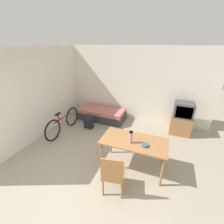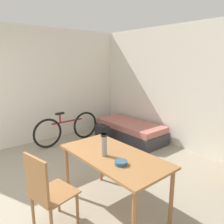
{
  "view_description": "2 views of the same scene",
  "coord_description": "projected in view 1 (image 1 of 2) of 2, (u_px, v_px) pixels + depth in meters",
  "views": [
    {
      "loc": [
        1.31,
        -1.46,
        2.77
      ],
      "look_at": [
        -0.0,
        1.94,
        1.07
      ],
      "focal_mm": 24.0,
      "sensor_mm": 36.0,
      "label": 1
    },
    {
      "loc": [
        2.72,
        -0.36,
        1.94
      ],
      "look_at": [
        -0.29,
        2.17,
        1.01
      ],
      "focal_mm": 35.0,
      "sensor_mm": 36.0,
      "label": 2
    }
  ],
  "objects": [
    {
      "name": "backpack",
      "position": [
        89.0,
        122.0,
        5.29
      ],
      "size": [
        0.3,
        0.23,
        0.47
      ],
      "color": "black",
      "rests_on": "ground_plane"
    },
    {
      "name": "wooden_chair",
      "position": [
        113.0,
        174.0,
        2.81
      ],
      "size": [
        0.52,
        0.52,
        0.96
      ],
      "color": "#9E6B3D",
      "rests_on": "ground_plane"
    },
    {
      "name": "dining_table",
      "position": [
        134.0,
        144.0,
        3.39
      ],
      "size": [
        1.47,
        0.74,
        0.78
      ],
      "color": "#9E6B3D",
      "rests_on": "ground_plane"
    },
    {
      "name": "wall_back",
      "position": [
        131.0,
        85.0,
        5.54
      ],
      "size": [
        5.67,
        0.06,
        2.7
      ],
      "color": "silver",
      "rests_on": "ground_plane"
    },
    {
      "name": "tv",
      "position": [
        182.0,
        119.0,
        4.83
      ],
      "size": [
        0.64,
        0.49,
        1.1
      ],
      "color": "#9E6B3D",
      "rests_on": "ground_plane"
    },
    {
      "name": "mate_bowl",
      "position": [
        145.0,
        145.0,
        3.16
      ],
      "size": [
        0.15,
        0.15,
        0.05
      ],
      "color": "#335670",
      "rests_on": "dining_table"
    },
    {
      "name": "ground_plane",
      "position": [
        75.0,
        204.0,
        2.83
      ],
      "size": [
        20.0,
        20.0,
        0.0
      ],
      "primitive_type": "plane",
      "color": "#9E937F"
    },
    {
      "name": "thermos_flask",
      "position": [
        131.0,
        137.0,
        3.21
      ],
      "size": [
        0.08,
        0.08,
        0.29
      ],
      "color": "#99999E",
      "rests_on": "dining_table"
    },
    {
      "name": "wall_left",
      "position": [
        41.0,
        93.0,
        4.66
      ],
      "size": [
        0.06,
        4.84,
        2.7
      ],
      "color": "silver",
      "rests_on": "ground_plane"
    },
    {
      "name": "bicycle",
      "position": [
        63.0,
        123.0,
        4.98
      ],
      "size": [
        0.08,
        1.69,
        0.77
      ],
      "color": "black",
      "rests_on": "ground_plane"
    },
    {
      "name": "daybed",
      "position": [
        101.0,
        114.0,
        5.91
      ],
      "size": [
        1.82,
        0.81,
        0.43
      ],
      "color": "#333338",
      "rests_on": "ground_plane"
    }
  ]
}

